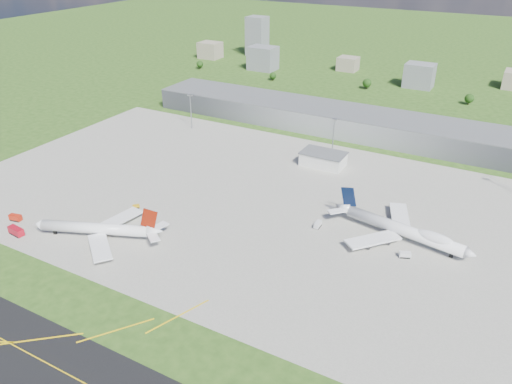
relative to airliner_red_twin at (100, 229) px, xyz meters
The scene contains 22 objects.
ground 185.42m from the airliner_red_twin, 74.27° to the left, with size 1400.00×1400.00×0.00m, color #294A17.
apron 91.28m from the airliner_red_twin, 48.64° to the left, with size 360.00×190.00×0.08m, color gray.
terminal 199.86m from the airliner_red_twin, 75.44° to the left, with size 300.00×42.00×15.00m, color gray.
ops_building 141.85m from the airliner_red_twin, 64.87° to the left, with size 26.00×16.00×8.00m, color silver.
mast_west 152.37m from the airliner_red_twin, 109.13° to the left, with size 3.50×2.00×25.90m.
mast_center 156.11m from the airliner_red_twin, 67.22° to the left, with size 3.50×2.00×25.90m.
airliner_red_twin is the anchor object (origin of this frame).
airliner_blue_quad 142.18m from the airliner_red_twin, 28.28° to the left, with size 69.08×53.53×18.13m.
fire_truck 40.99m from the airliner_red_twin, 154.27° to the right, with size 8.99×4.15×3.83m.
crash_tender 49.48m from the airliner_red_twin, 169.37° to the right, with size 6.60×3.84×3.24m.
tug_yellow 30.56m from the airliner_red_twin, 98.52° to the left, with size 3.90×3.98×1.77m.
van_white_near 104.14m from the airliner_red_twin, 34.13° to the left, with size 2.66×5.57×2.77m.
van_white_far 140.38m from the airliner_red_twin, 22.25° to the left, with size 5.68×4.23×2.64m.
bldg_far_w 387.60m from the airliner_red_twin, 115.98° to the left, with size 24.00×20.00×18.00m, color gray.
bldg_w 340.54m from the airliner_red_twin, 105.29° to the left, with size 28.00×22.00×24.00m, color slate.
bldg_cw 368.56m from the airliner_red_twin, 91.52° to the left, with size 20.00×18.00×14.00m, color gray.
bldg_c 345.69m from the airliner_red_twin, 78.27° to the left, with size 26.00×20.00×22.00m, color slate.
bldg_tall_w 409.89m from the airliner_red_twin, 108.47° to the left, with size 22.00×20.00×44.00m, color slate.
tree_far_w 333.89m from the airliner_red_twin, 116.65° to the left, with size 7.20×7.20×8.80m.
tree_w 299.44m from the airliner_red_twin, 101.51° to the left, with size 6.75×6.75×8.25m.
tree_c 309.90m from the airliner_red_twin, 84.40° to the left, with size 8.10×8.10×9.90m.
tree_e 326.38m from the airliner_red_twin, 68.38° to the left, with size 7.65×7.65×9.35m.
Camera 1 is at (110.74, -167.54, 127.29)m, focal length 35.00 mm.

